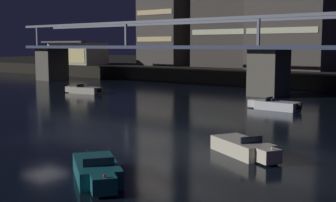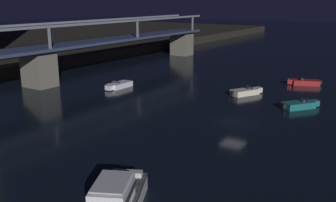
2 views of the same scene
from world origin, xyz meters
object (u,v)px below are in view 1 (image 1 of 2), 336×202
(waterfront_pavilion, at_px, (77,53))
(river_bridge, at_px, (269,58))
(speedboat_mid_left, at_px, (245,148))
(speedboat_near_center, at_px, (84,90))
(speedboat_near_right, at_px, (275,105))
(speedboat_mid_right, at_px, (97,171))

(waterfront_pavilion, bearing_deg, river_bridge, -13.76)
(river_bridge, distance_m, speedboat_mid_left, 31.32)
(speedboat_near_center, bearing_deg, river_bridge, 31.24)
(speedboat_near_center, relative_size, speedboat_near_right, 1.00)
(waterfront_pavilion, bearing_deg, speedboat_mid_left, -33.37)
(waterfront_pavilion, relative_size, speedboat_near_center, 2.38)
(speedboat_near_right, height_order, speedboat_mid_right, same)
(speedboat_mid_right, bearing_deg, speedboat_near_center, 139.69)
(waterfront_pavilion, height_order, speedboat_near_right, waterfront_pavilion)
(speedboat_near_center, distance_m, speedboat_mid_left, 36.10)
(river_bridge, height_order, speedboat_mid_left, river_bridge)
(waterfront_pavilion, relative_size, speedboat_mid_left, 2.52)
(speedboat_mid_left, relative_size, speedboat_mid_right, 1.04)
(speedboat_mid_left, xyz_separation_m, speedboat_mid_right, (-2.81, -8.25, 0.00))
(river_bridge, xyz_separation_m, speedboat_mid_left, (12.57, -28.40, -4.05))
(river_bridge, relative_size, speedboat_mid_right, 18.80)
(river_bridge, xyz_separation_m, speedboat_near_center, (-19.51, -11.83, -4.05))
(river_bridge, relative_size, waterfront_pavilion, 7.16)
(speedboat_near_center, height_order, speedboat_mid_left, same)
(waterfront_pavilion, height_order, speedboat_near_center, waterfront_pavilion)
(river_bridge, height_order, waterfront_pavilion, river_bridge)
(waterfront_pavilion, relative_size, speedboat_mid_right, 2.63)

